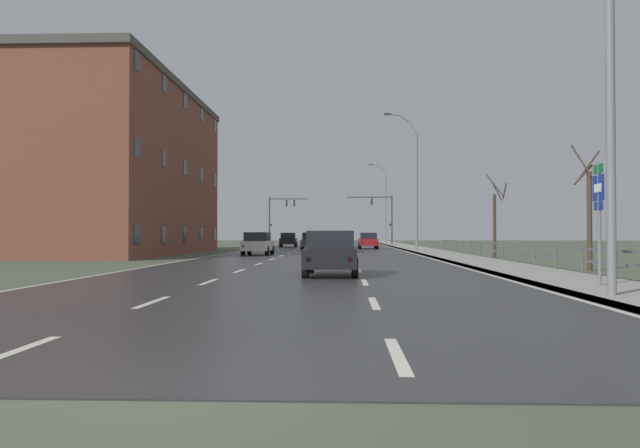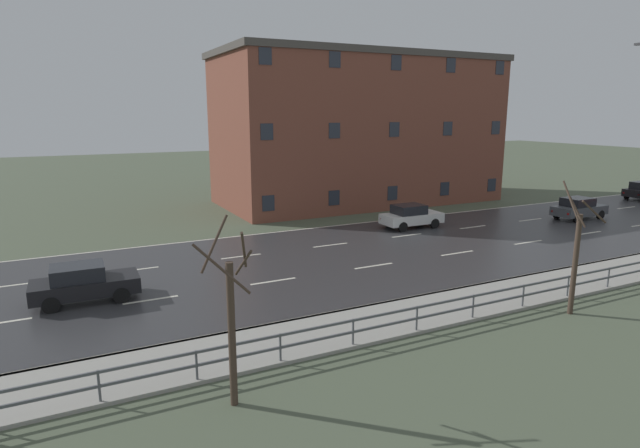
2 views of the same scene
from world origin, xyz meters
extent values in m
cube|color=#4C5642|center=(0.00, 48.00, -0.06)|extent=(160.00, 160.00, 0.12)
cube|color=#303033|center=(0.00, 60.00, 0.01)|extent=(14.00, 120.00, 0.02)
cube|color=beige|center=(-2.33, 2.00, 0.02)|extent=(0.16, 2.20, 0.01)
cube|color=beige|center=(-2.33, 7.40, 0.02)|extent=(0.16, 2.20, 0.01)
cube|color=beige|center=(-2.33, 12.80, 0.02)|extent=(0.16, 2.20, 0.01)
cube|color=beige|center=(-2.33, 18.20, 0.02)|extent=(0.16, 2.20, 0.01)
cube|color=beige|center=(-2.33, 23.60, 0.02)|extent=(0.16, 2.20, 0.01)
cube|color=beige|center=(-2.33, 29.00, 0.02)|extent=(0.16, 2.20, 0.01)
cube|color=beige|center=(-2.33, 34.40, 0.02)|extent=(0.16, 2.20, 0.01)
cube|color=beige|center=(-2.33, 39.80, 0.02)|extent=(0.16, 2.20, 0.01)
cube|color=beige|center=(-2.33, 45.20, 0.02)|extent=(0.16, 2.20, 0.01)
cube|color=beige|center=(-2.33, 50.60, 0.02)|extent=(0.16, 2.20, 0.01)
cube|color=beige|center=(-2.33, 56.00, 0.02)|extent=(0.16, 2.20, 0.01)
cube|color=beige|center=(-2.33, 61.40, 0.02)|extent=(0.16, 2.20, 0.01)
cube|color=beige|center=(-2.33, 66.80, 0.02)|extent=(0.16, 2.20, 0.01)
cube|color=beige|center=(-2.33, 72.20, 0.02)|extent=(0.16, 2.20, 0.01)
cube|color=beige|center=(-2.33, 77.60, 0.02)|extent=(0.16, 2.20, 0.01)
cube|color=beige|center=(-2.33, 83.00, 0.02)|extent=(0.16, 2.20, 0.01)
cube|color=beige|center=(-2.33, 88.40, 0.02)|extent=(0.16, 2.20, 0.01)
cube|color=beige|center=(-2.33, 93.80, 0.02)|extent=(0.16, 2.20, 0.01)
cube|color=beige|center=(-2.33, 99.20, 0.02)|extent=(0.16, 2.20, 0.01)
cube|color=beige|center=(-2.33, 104.60, 0.02)|extent=(0.16, 2.20, 0.01)
cube|color=beige|center=(-2.33, 110.00, 0.02)|extent=(0.16, 2.20, 0.01)
cube|color=beige|center=(-2.33, 115.40, 0.02)|extent=(0.16, 2.20, 0.01)
cube|color=beige|center=(2.33, 2.00, 0.02)|extent=(0.16, 2.20, 0.01)
cube|color=beige|center=(2.33, 7.40, 0.02)|extent=(0.16, 2.20, 0.01)
cube|color=beige|center=(2.33, 12.80, 0.02)|extent=(0.16, 2.20, 0.01)
cube|color=beige|center=(2.33, 18.20, 0.02)|extent=(0.16, 2.20, 0.01)
cube|color=beige|center=(2.33, 23.60, 0.02)|extent=(0.16, 2.20, 0.01)
cube|color=beige|center=(2.33, 29.00, 0.02)|extent=(0.16, 2.20, 0.01)
cube|color=beige|center=(2.33, 34.40, 0.02)|extent=(0.16, 2.20, 0.01)
cube|color=beige|center=(2.33, 39.80, 0.02)|extent=(0.16, 2.20, 0.01)
cube|color=beige|center=(2.33, 45.20, 0.02)|extent=(0.16, 2.20, 0.01)
cube|color=beige|center=(2.33, 50.60, 0.02)|extent=(0.16, 2.20, 0.01)
cube|color=beige|center=(2.33, 56.00, 0.02)|extent=(0.16, 2.20, 0.01)
cube|color=beige|center=(2.33, 61.40, 0.02)|extent=(0.16, 2.20, 0.01)
cube|color=beige|center=(2.33, 66.80, 0.02)|extent=(0.16, 2.20, 0.01)
cube|color=beige|center=(2.33, 72.20, 0.02)|extent=(0.16, 2.20, 0.01)
cube|color=beige|center=(2.33, 77.60, 0.02)|extent=(0.16, 2.20, 0.01)
cube|color=beige|center=(2.33, 83.00, 0.02)|extent=(0.16, 2.20, 0.01)
cube|color=beige|center=(2.33, 88.40, 0.02)|extent=(0.16, 2.20, 0.01)
cube|color=beige|center=(2.33, 93.80, 0.02)|extent=(0.16, 2.20, 0.01)
cube|color=beige|center=(2.33, 99.20, 0.02)|extent=(0.16, 2.20, 0.01)
cube|color=beige|center=(2.33, 104.60, 0.02)|extent=(0.16, 2.20, 0.01)
cube|color=beige|center=(2.33, 110.00, 0.02)|extent=(0.16, 2.20, 0.01)
cube|color=beige|center=(2.33, 115.40, 0.02)|extent=(0.16, 2.20, 0.01)
cube|color=beige|center=(6.85, 60.00, 0.02)|extent=(0.16, 120.00, 0.01)
cube|color=beige|center=(-6.85, 60.00, 0.02)|extent=(0.16, 120.00, 0.01)
cube|color=gray|center=(8.50, 60.00, 0.06)|extent=(3.00, 120.00, 0.12)
cube|color=slate|center=(7.08, 60.00, 0.06)|extent=(0.16, 120.00, 0.12)
cube|color=#515459|center=(9.85, 24.71, 0.95)|extent=(0.06, 38.46, 0.08)
cube|color=#515459|center=(9.85, 24.71, 0.55)|extent=(0.06, 38.46, 0.08)
cylinder|color=#515459|center=(9.85, 13.18, 0.50)|extent=(0.07, 0.07, 1.00)
cylinder|color=#515459|center=(9.85, 15.74, 0.50)|extent=(0.07, 0.07, 1.00)
cylinder|color=#515459|center=(9.85, 18.30, 0.50)|extent=(0.07, 0.07, 1.00)
cylinder|color=#515459|center=(9.85, 20.87, 0.50)|extent=(0.07, 0.07, 1.00)
cylinder|color=#515459|center=(9.85, 23.43, 0.50)|extent=(0.07, 0.07, 1.00)
cylinder|color=#515459|center=(9.85, 25.99, 0.50)|extent=(0.07, 0.07, 1.00)
cylinder|color=#515459|center=(9.85, 28.56, 0.50)|extent=(0.07, 0.07, 1.00)
cylinder|color=#515459|center=(9.85, 31.12, 0.50)|extent=(0.07, 0.07, 1.00)
cylinder|color=#515459|center=(9.85, 33.69, 0.50)|extent=(0.07, 0.07, 1.00)
cylinder|color=#515459|center=(9.85, 36.25, 0.50)|extent=(0.07, 0.07, 1.00)
cylinder|color=#515459|center=(9.85, 38.81, 0.50)|extent=(0.07, 0.07, 1.00)
cylinder|color=#515459|center=(9.85, 41.38, 0.50)|extent=(0.07, 0.07, 1.00)
cylinder|color=#515459|center=(9.85, 43.94, 0.50)|extent=(0.07, 0.07, 1.00)
cylinder|color=slate|center=(7.60, 8.30, 4.89)|extent=(0.20, 0.20, 9.78)
cylinder|color=slate|center=(7.60, 43.51, 4.72)|extent=(0.20, 0.20, 9.43)
cylinder|color=slate|center=(7.38, 43.51, 9.91)|extent=(0.54, 0.11, 0.99)
cylinder|color=slate|center=(6.73, 43.51, 10.68)|extent=(0.92, 0.11, 0.69)
cylinder|color=slate|center=(5.79, 43.51, 11.07)|extent=(1.05, 0.11, 0.29)
cube|color=#333335|center=(5.27, 43.51, 11.11)|extent=(0.56, 0.24, 0.12)
cylinder|color=slate|center=(7.60, 78.72, 4.80)|extent=(0.20, 0.20, 9.61)
cylinder|color=slate|center=(7.41, 78.72, 10.02)|extent=(0.48, 0.11, 0.87)
cylinder|color=slate|center=(6.84, 78.72, 10.69)|extent=(0.81, 0.11, 0.61)
cylinder|color=slate|center=(6.02, 78.72, 11.03)|extent=(0.91, 0.11, 0.27)
cube|color=#333335|center=(5.57, 78.72, 11.06)|extent=(0.56, 0.24, 0.12)
cylinder|color=slate|center=(8.40, 10.84, 1.66)|extent=(0.09, 0.09, 3.32)
cube|color=#146633|center=(8.38, 10.84, 3.17)|extent=(0.03, 0.56, 0.24)
cube|color=navy|center=(8.38, 10.84, 2.67)|extent=(0.03, 0.68, 0.68)
cube|color=white|center=(8.36, 10.84, 2.67)|extent=(0.01, 0.44, 0.22)
cube|color=navy|center=(8.38, 10.84, 2.20)|extent=(0.03, 0.52, 0.22)
cylinder|color=#38383A|center=(7.90, 71.76, 3.18)|extent=(0.18, 0.18, 6.37)
cylinder|color=#38383A|center=(5.08, 71.76, 6.12)|extent=(5.65, 0.12, 0.12)
cube|color=black|center=(5.36, 71.76, 5.57)|extent=(0.20, 0.28, 0.80)
sphere|color=red|center=(5.36, 71.61, 5.83)|extent=(0.14, 0.14, 0.14)
sphere|color=#2D2D2D|center=(5.36, 71.61, 5.57)|extent=(0.14, 0.14, 0.14)
sphere|color=#2D2D2D|center=(5.36, 71.61, 5.31)|extent=(0.14, 0.14, 0.14)
cube|color=black|center=(7.68, 71.71, 2.60)|extent=(0.18, 0.12, 0.32)
cylinder|color=#38383A|center=(-7.90, 73.45, 3.13)|extent=(0.18, 0.18, 6.27)
cylinder|color=#38383A|center=(-5.40, 73.45, 6.02)|extent=(5.00, 0.12, 0.12)
cube|color=black|center=(-5.65, 73.45, 5.47)|extent=(0.20, 0.28, 0.80)
sphere|color=#2D2D2D|center=(-5.65, 73.30, 5.73)|extent=(0.14, 0.14, 0.14)
sphere|color=#F2AD19|center=(-5.65, 73.30, 5.47)|extent=(0.14, 0.14, 0.14)
sphere|color=#2D2D2D|center=(-5.65, 73.30, 5.21)|extent=(0.14, 0.14, 0.14)
cube|color=black|center=(-4.65, 73.45, 5.47)|extent=(0.20, 0.28, 0.80)
sphere|color=#2D2D2D|center=(-4.65, 73.30, 5.73)|extent=(0.14, 0.14, 0.14)
sphere|color=#F2AD19|center=(-4.65, 73.30, 5.47)|extent=(0.14, 0.14, 0.14)
sphere|color=#2D2D2D|center=(-4.65, 73.30, 5.21)|extent=(0.14, 0.14, 0.14)
cube|color=black|center=(-7.68, 73.40, 2.60)|extent=(0.18, 0.12, 0.32)
cube|color=#474C51|center=(-1.09, 48.64, 0.65)|extent=(1.83, 4.13, 0.64)
cube|color=black|center=(-1.09, 48.39, 1.27)|extent=(1.59, 2.02, 0.60)
cube|color=slate|center=(-1.10, 49.34, 1.25)|extent=(1.41, 0.10, 0.51)
cylinder|color=black|center=(-0.30, 49.92, 0.33)|extent=(0.23, 0.66, 0.66)
cylinder|color=black|center=(-1.92, 49.90, 0.33)|extent=(0.23, 0.66, 0.66)
cylinder|color=black|center=(-0.26, 47.38, 0.33)|extent=(0.23, 0.66, 0.66)
cylinder|color=black|center=(-1.88, 47.36, 0.33)|extent=(0.23, 0.66, 0.66)
cube|color=red|center=(-1.72, 46.60, 0.65)|extent=(0.16, 0.04, 0.14)
cube|color=red|center=(-0.40, 46.62, 0.65)|extent=(0.16, 0.04, 0.14)
cube|color=maroon|center=(4.14, 53.79, 0.65)|extent=(1.82, 4.13, 0.64)
cube|color=black|center=(4.14, 53.54, 1.27)|extent=(1.59, 2.02, 0.60)
cube|color=slate|center=(4.13, 54.49, 1.25)|extent=(1.41, 0.10, 0.51)
cylinder|color=black|center=(4.93, 55.07, 0.33)|extent=(0.23, 0.66, 0.66)
cylinder|color=black|center=(3.31, 55.05, 0.33)|extent=(0.23, 0.66, 0.66)
cylinder|color=black|center=(4.96, 52.53, 0.33)|extent=(0.23, 0.66, 0.66)
cylinder|color=black|center=(3.35, 52.51, 0.33)|extent=(0.23, 0.66, 0.66)
cube|color=red|center=(3.51, 51.75, 0.65)|extent=(0.16, 0.04, 0.14)
cube|color=red|center=(4.83, 51.77, 0.65)|extent=(0.16, 0.04, 0.14)
cube|color=black|center=(-4.33, 61.50, 0.65)|extent=(1.88, 4.15, 0.64)
cube|color=black|center=(-4.32, 61.25, 1.27)|extent=(1.62, 2.05, 0.60)
cube|color=slate|center=(-4.35, 62.20, 1.25)|extent=(1.41, 0.12, 0.51)
cylinder|color=black|center=(-3.56, 62.79, 0.33)|extent=(0.24, 0.67, 0.66)
cylinder|color=black|center=(-5.18, 62.74, 0.33)|extent=(0.24, 0.67, 0.66)
cylinder|color=black|center=(-3.48, 60.25, 0.33)|extent=(0.24, 0.67, 0.66)
cylinder|color=black|center=(-5.10, 60.20, 0.33)|extent=(0.24, 0.67, 0.66)
cube|color=red|center=(-4.93, 59.45, 0.65)|extent=(0.16, 0.04, 0.14)
cube|color=red|center=(-3.61, 59.49, 0.65)|extent=(0.16, 0.04, 0.14)
cube|color=silver|center=(-4.13, 36.06, 0.65)|extent=(1.82, 4.13, 0.64)
cube|color=black|center=(-4.13, 35.81, 1.27)|extent=(1.59, 2.02, 0.60)
cube|color=slate|center=(-4.12, 36.76, 1.25)|extent=(1.41, 0.10, 0.51)
cylinder|color=black|center=(-3.30, 37.32, 0.33)|extent=(0.23, 0.66, 0.66)
cylinder|color=black|center=(-4.92, 37.35, 0.33)|extent=(0.23, 0.66, 0.66)
cylinder|color=black|center=(-3.34, 34.78, 0.33)|extent=(0.23, 0.66, 0.66)
cylinder|color=black|center=(-4.96, 34.81, 0.33)|extent=(0.23, 0.66, 0.66)
cube|color=red|center=(-4.82, 34.05, 0.65)|extent=(0.16, 0.04, 0.14)
cube|color=red|center=(-3.50, 34.02, 0.65)|extent=(0.16, 0.04, 0.14)
cube|color=black|center=(1.29, 15.85, 0.65)|extent=(1.83, 4.13, 0.64)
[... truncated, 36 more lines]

